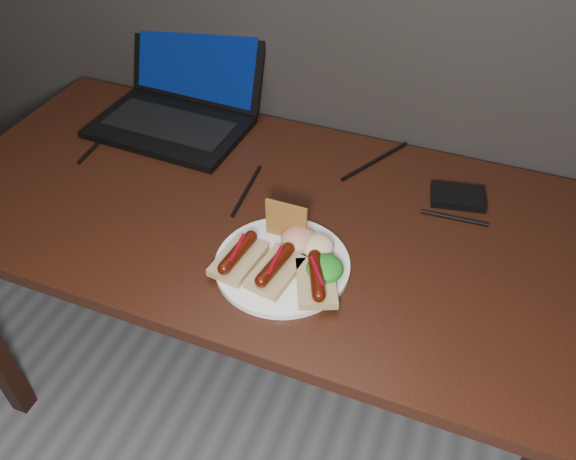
# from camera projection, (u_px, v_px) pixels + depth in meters

# --- Properties ---
(desk) EXTENTS (1.40, 0.70, 0.75)m
(desk) POSITION_uv_depth(u_px,v_px,m) (253.00, 235.00, 1.27)
(desk) COLOR #33180C
(desk) RESTS_ON ground
(laptop) EXTENTS (0.39, 0.35, 0.25)m
(laptop) POSITION_uv_depth(u_px,v_px,m) (180.00, 100.00, 1.43)
(laptop) COLOR black
(laptop) RESTS_ON desk
(hard_drive) EXTENTS (0.13, 0.10, 0.02)m
(hard_drive) POSITION_uv_depth(u_px,v_px,m) (458.00, 196.00, 1.22)
(hard_drive) COLOR black
(hard_drive) RESTS_ON desk
(desk_cables) EXTENTS (0.94, 0.40, 0.01)m
(desk_cables) POSITION_uv_depth(u_px,v_px,m) (279.00, 172.00, 1.30)
(desk_cables) COLOR black
(desk_cables) RESTS_ON desk
(plate) EXTENTS (0.33, 0.33, 0.01)m
(plate) POSITION_uv_depth(u_px,v_px,m) (282.00, 264.00, 1.08)
(plate) COLOR white
(plate) RESTS_ON desk
(bread_sausage_left) EXTENTS (0.08, 0.12, 0.04)m
(bread_sausage_left) POSITION_uv_depth(u_px,v_px,m) (238.00, 256.00, 1.06)
(bread_sausage_left) COLOR tan
(bread_sausage_left) RESTS_ON plate
(bread_sausage_center) EXTENTS (0.09, 0.12, 0.04)m
(bread_sausage_center) POSITION_uv_depth(u_px,v_px,m) (275.00, 269.00, 1.04)
(bread_sausage_center) COLOR tan
(bread_sausage_center) RESTS_ON plate
(bread_sausage_right) EXTENTS (0.11, 0.13, 0.04)m
(bread_sausage_right) POSITION_uv_depth(u_px,v_px,m) (316.00, 280.00, 1.02)
(bread_sausage_right) COLOR tan
(bread_sausage_right) RESTS_ON plate
(crispbread) EXTENTS (0.09, 0.01, 0.08)m
(crispbread) POSITION_uv_depth(u_px,v_px,m) (286.00, 221.00, 1.09)
(crispbread) COLOR #AF6B30
(crispbread) RESTS_ON plate
(salad_greens) EXTENTS (0.07, 0.07, 0.04)m
(salad_greens) POSITION_uv_depth(u_px,v_px,m) (325.00, 268.00, 1.03)
(salad_greens) COLOR #135F14
(salad_greens) RESTS_ON plate
(salsa_mound) EXTENTS (0.07, 0.07, 0.04)m
(salsa_mound) POSITION_uv_depth(u_px,v_px,m) (299.00, 239.00, 1.09)
(salsa_mound) COLOR maroon
(salsa_mound) RESTS_ON plate
(coleslaw_mound) EXTENTS (0.06, 0.06, 0.04)m
(coleslaw_mound) POSITION_uv_depth(u_px,v_px,m) (317.00, 246.00, 1.08)
(coleslaw_mound) COLOR beige
(coleslaw_mound) RESTS_ON plate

